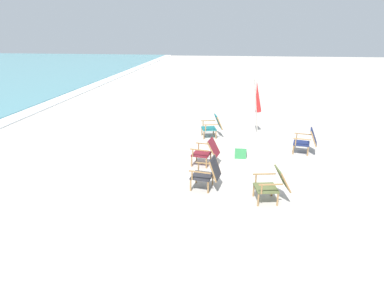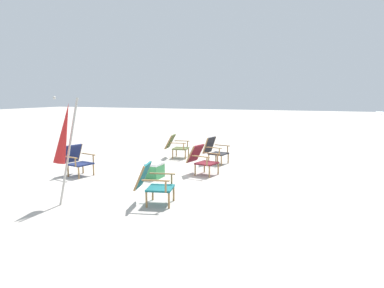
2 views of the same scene
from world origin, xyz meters
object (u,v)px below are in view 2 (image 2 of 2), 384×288
Objects in this scene: beach_chair_front_right at (214,150)px; cooler_box at (155,170)px; beach_chair_back_left at (77,159)px; beach_chair_front_left at (202,159)px; umbrella_furled_red at (64,134)px; beach_chair_back_right at (176,145)px; beach_chair_far_center at (152,182)px.

beach_chair_front_right is 2.50m from cooler_box.
beach_chair_back_left is 1.65× the size of cooler_box.
cooler_box is (-0.51, 2.04, -0.23)m from beach_chair_back_left.
beach_chair_front_left is 0.40× the size of umbrella_furled_red.
cooler_box is (2.79, 0.68, -0.22)m from beach_chair_back_right.
beach_chair_far_center reaches higher than beach_chair_back_right.
beach_chair_front_left reaches higher than cooler_box.
beach_chair_back_right is at bearing -106.19° from beach_chair_front_right.
umbrella_furled_red is 4.27× the size of cooler_box.
cooler_box is (-2.49, 0.59, -1.17)m from umbrella_furled_red.
beach_chair_back_left is 2.12m from cooler_box.
beach_chair_front_right is at bearing 160.66° from cooler_box.
umbrella_furled_red reaches higher than beach_chair_far_center.
beach_chair_far_center is 0.40× the size of umbrella_furled_red.
beach_chair_back_left is 0.39× the size of umbrella_furled_red.
beach_chair_back_right is 1.70× the size of cooler_box.
beach_chair_front_left is at bearing 40.07° from beach_chair_back_right.
beach_chair_front_right is 5.13m from umbrella_furled_red.
beach_chair_back_right is (-3.30, 1.36, -0.01)m from beach_chair_back_left.
beach_chair_back_left is 0.97× the size of beach_chair_back_right.
beach_chair_far_center is 1.69× the size of cooler_box.
beach_chair_front_left is (-1.34, 3.01, -0.00)m from beach_chair_back_left.
beach_chair_front_left is 1.29m from cooler_box.
beach_chair_back_right is at bearing -166.28° from cooler_box.
umbrella_furled_red is (4.84, -1.42, 0.93)m from beach_chair_front_right.
beach_chair_back_right is at bearing 157.56° from beach_chair_back_left.
beach_chair_front_left is 3.79m from umbrella_furled_red.
beach_chair_back_right is at bearing -139.93° from beach_chair_front_left.
beach_chair_front_left is at bearing 113.95° from beach_chair_back_left.
beach_chair_front_right reaches higher than beach_chair_far_center.
beach_chair_front_left is 2.70m from beach_chair_far_center.
beach_chair_front_left is (1.96, 1.65, 0.00)m from beach_chair_back_right.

